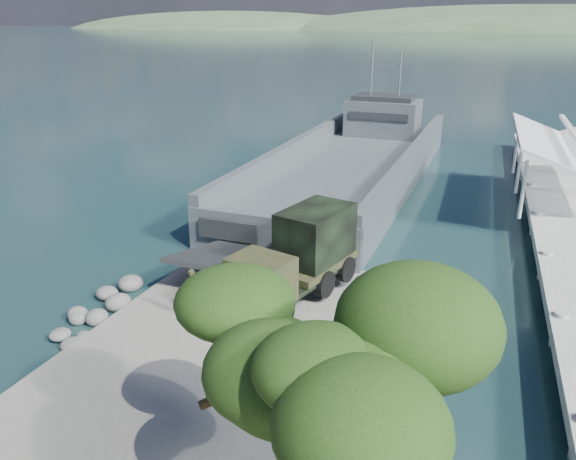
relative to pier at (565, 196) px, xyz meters
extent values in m
plane|color=#1C4343|center=(-13.00, -18.77, -1.60)|extent=(1400.00, 1400.00, 0.00)
cube|color=slate|center=(-13.00, -19.77, -1.35)|extent=(10.00, 18.00, 0.50)
cube|color=#AFB0A6|center=(0.00, -0.77, -0.60)|extent=(4.00, 44.00, 0.50)
cube|color=#444B50|center=(-13.63, 4.19, -1.15)|extent=(10.37, 30.64, 2.52)
cube|color=#444B50|center=(-17.87, 4.37, 0.72)|extent=(1.90, 30.27, 1.31)
cube|color=#444B50|center=(-9.40, 4.01, 0.72)|extent=(1.90, 30.27, 1.31)
cube|color=#444B50|center=(-14.27, -10.83, -0.59)|extent=(9.09, 0.79, 2.62)
cube|color=#444B50|center=(-13.20, 14.27, 1.63)|extent=(6.22, 4.29, 3.03)
cube|color=#25282A|center=(-13.20, 14.27, 3.35)|extent=(5.18, 3.44, 0.40)
cylinder|color=#A1A3A6|center=(-14.41, 14.32, 5.67)|extent=(0.16, 0.16, 5.05)
cylinder|color=#A1A3A6|center=(-11.99, 14.22, 5.16)|extent=(0.16, 0.16, 4.04)
cylinder|color=black|center=(-13.32, -16.98, -0.52)|extent=(0.70, 1.22, 1.15)
cylinder|color=black|center=(-11.36, -17.55, -0.52)|extent=(0.70, 1.22, 1.15)
cylinder|color=black|center=(-12.49, -14.08, -0.52)|extent=(0.70, 1.22, 1.15)
cylinder|color=black|center=(-10.52, -14.65, -0.52)|extent=(0.70, 1.22, 1.15)
cylinder|color=black|center=(-11.99, -12.37, -0.52)|extent=(0.70, 1.22, 1.15)
cylinder|color=black|center=(-10.03, -12.94, -0.52)|extent=(0.70, 1.22, 1.15)
cube|color=black|center=(-11.65, -14.88, -0.39)|extent=(3.75, 7.03, 0.22)
cube|color=#1F311B|center=(-12.32, -17.18, 0.54)|extent=(2.62, 2.32, 1.78)
cube|color=#1F311B|center=(-12.61, -18.20, 0.10)|extent=(2.18, 1.33, 0.89)
cube|color=#1F311B|center=(-11.31, -13.68, -0.08)|extent=(3.26, 4.54, 0.31)
cube|color=black|center=(-11.26, -13.51, 1.21)|extent=(2.98, 3.83, 2.22)
cube|color=#25282A|center=(-12.73, -18.63, -0.43)|extent=(2.19, 0.83, 0.27)
imported|color=#1F311B|center=(-14.83, -17.93, -0.29)|extent=(0.68, 0.55, 1.63)
ellipsoid|color=#18340E|center=(-6.70, -27.51, 3.79)|extent=(5.39, 5.00, 2.31)
ellipsoid|color=#18340E|center=(-9.97, -24.63, 3.79)|extent=(2.69, 2.69, 1.54)
camera|label=1|loc=(-5.22, -34.88, 9.77)|focal=35.00mm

